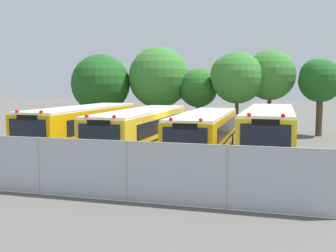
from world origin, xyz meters
TOP-DOWN VIEW (x-y plane):
  - ground_plane at (0.00, 0.00)m, footprint 160.00×160.00m
  - school_bus_0 at (-5.42, -0.11)m, footprint 2.60×10.81m
  - school_bus_1 at (-1.80, -0.08)m, footprint 2.48×11.15m
  - school_bus_2 at (1.86, -0.05)m, footprint 2.57×10.20m
  - school_bus_3 at (5.27, -0.09)m, footprint 2.44×11.01m
  - tree_0 at (-9.12, 10.26)m, footprint 4.99×4.99m
  - tree_1 at (-4.23, 11.58)m, footprint 5.17×5.17m
  - tree_2 at (-0.98, 11.51)m, footprint 3.29×3.22m
  - tree_3 at (2.28, 10.29)m, footprint 4.11×4.02m
  - tree_4 at (4.71, 11.65)m, footprint 4.06×3.99m
  - tree_5 at (8.48, 10.91)m, footprint 3.23×3.23m
  - chainlink_fence at (-0.72, -9.23)m, footprint 16.76×0.07m

SIDE VIEW (x-z plane):
  - ground_plane at x=0.00m, z-range 0.00..0.00m
  - chainlink_fence at x=-0.72m, z-range 0.04..2.10m
  - school_bus_2 at x=1.86m, z-range 0.07..2.57m
  - school_bus_1 at x=-1.80m, z-range 0.07..2.67m
  - school_bus_0 at x=-5.42m, z-range 0.07..2.80m
  - school_bus_3 at x=5.27m, z-range 0.07..2.86m
  - tree_2 at x=-0.98m, z-range 0.93..6.17m
  - tree_0 at x=-9.12m, z-range 0.81..7.27m
  - tree_5 at x=8.48m, z-range 1.36..7.18m
  - tree_3 at x=2.28m, z-range 1.27..7.70m
  - tree_1 at x=-4.23m, z-range 0.96..8.03m
  - tree_4 at x=4.71m, z-range 1.35..7.99m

